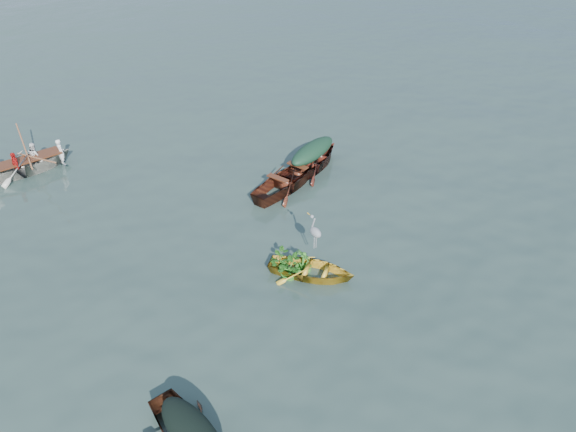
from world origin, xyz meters
name	(u,v)px	position (x,y,z in m)	size (l,w,h in m)	color
ground	(366,309)	(0.00, 0.00, 0.00)	(140.00, 140.00, 0.00)	#31453E
yellow_dinghy	(311,276)	(-0.38, 1.67, 0.00)	(1.16, 2.67, 0.69)	yellow
green_tarp_boat	(312,169)	(2.80, 6.08, 0.00)	(1.26, 4.04, 0.92)	#541D13
open_wooden_boat	(288,188)	(1.49, 5.54, 0.00)	(1.28, 4.13, 0.95)	#5B2916
rowed_boat	(29,172)	(-5.02, 11.00, 0.00)	(1.21, 4.03, 0.95)	beige
dark_tarp_cover	(193,431)	(-4.88, -1.16, 0.61)	(0.68, 1.84, 0.40)	black
green_tarp_cover	(313,150)	(2.80, 6.08, 0.72)	(0.69, 2.22, 0.52)	#13301E
thwart_benches	(288,174)	(1.49, 5.54, 0.49)	(0.77, 2.06, 0.04)	#4B2211
heron	(315,237)	(0.01, 2.07, 0.81)	(0.28, 0.40, 0.92)	gray
dinghy_weeds	(290,251)	(-0.71, 2.11, 0.65)	(0.70, 0.90, 0.60)	#28721D
rowers	(22,149)	(-5.02, 11.00, 0.85)	(1.09, 2.82, 0.76)	white
oars	(25,159)	(-5.02, 11.00, 0.50)	(2.60, 0.60, 0.06)	brown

